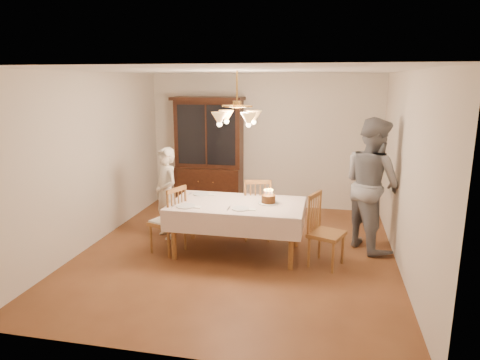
% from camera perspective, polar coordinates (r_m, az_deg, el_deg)
% --- Properties ---
extents(ground, '(5.00, 5.00, 0.00)m').
position_cam_1_polar(ground, '(6.39, -0.37, -9.61)').
color(ground, brown).
rests_on(ground, ground).
extents(room_shell, '(5.00, 5.00, 5.00)m').
position_cam_1_polar(room_shell, '(5.96, -0.39, 4.55)').
color(room_shell, white).
rests_on(room_shell, ground).
extents(dining_table, '(1.90, 1.10, 0.76)m').
position_cam_1_polar(dining_table, '(6.16, -0.38, -3.74)').
color(dining_table, brown).
rests_on(dining_table, ground).
extents(china_hutch, '(1.38, 0.54, 2.16)m').
position_cam_1_polar(china_hutch, '(8.46, -4.15, 3.39)').
color(china_hutch, black).
rests_on(china_hutch, ground).
extents(chair_far_side, '(0.51, 0.50, 1.00)m').
position_cam_1_polar(chair_far_side, '(6.79, 2.30, -4.25)').
color(chair_far_side, brown).
rests_on(chair_far_side, ground).
extents(chair_left_end, '(0.55, 0.56, 1.00)m').
position_cam_1_polar(chair_left_end, '(6.35, -9.56, -5.58)').
color(chair_left_end, brown).
rests_on(chair_left_end, ground).
extents(chair_right_end, '(0.55, 0.56, 1.00)m').
position_cam_1_polar(chair_right_end, '(5.93, 11.36, -7.14)').
color(chair_right_end, brown).
rests_on(chair_right_end, ground).
extents(elderly_woman, '(0.63, 0.62, 1.46)m').
position_cam_1_polar(elderly_woman, '(6.88, -9.79, -1.73)').
color(elderly_woman, beige).
rests_on(elderly_woman, ground).
extents(adult_in_grey, '(1.14, 1.20, 1.96)m').
position_cam_1_polar(adult_in_grey, '(6.58, 17.19, -0.54)').
color(adult_in_grey, slate).
rests_on(adult_in_grey, ground).
extents(birthday_cake, '(0.30, 0.30, 0.21)m').
position_cam_1_polar(birthday_cake, '(6.11, 3.81, -2.62)').
color(birthday_cake, white).
rests_on(birthday_cake, dining_table).
extents(place_setting_near_left, '(0.41, 0.27, 0.02)m').
position_cam_1_polar(place_setting_near_left, '(6.00, -7.17, -3.48)').
color(place_setting_near_left, white).
rests_on(place_setting_near_left, dining_table).
extents(place_setting_near_right, '(0.39, 0.24, 0.02)m').
position_cam_1_polar(place_setting_near_right, '(5.84, 0.19, -3.85)').
color(place_setting_near_right, white).
rests_on(place_setting_near_right, dining_table).
extents(place_setting_far_left, '(0.40, 0.26, 0.02)m').
position_cam_1_polar(place_setting_far_left, '(6.60, -5.08, -1.88)').
color(place_setting_far_left, white).
rests_on(place_setting_far_left, dining_table).
extents(chandelier, '(0.62, 0.62, 0.73)m').
position_cam_1_polar(chandelier, '(5.91, -0.40, 8.34)').
color(chandelier, '#BF8C3F').
rests_on(chandelier, ground).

